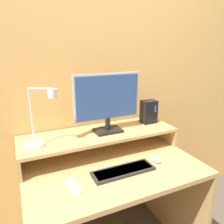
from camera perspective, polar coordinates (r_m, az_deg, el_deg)
wall_back at (r=1.66m, az=-6.15°, el=7.97°), size 6.00×0.05×2.50m
desk at (r=1.59m, az=-0.22°, el=-20.62°), size 1.11×0.74×0.77m
monitor_shelf at (r=1.57m, az=-3.22°, el=-6.10°), size 1.11×0.35×0.15m
monitor at (r=1.50m, az=-1.18°, el=3.00°), size 0.48×0.13×0.42m
desk_lamp at (r=1.36m, az=-17.94°, el=-1.69°), size 0.21×0.14×0.36m
router_dock at (r=1.75m, az=9.55°, el=0.08°), size 0.11×0.09×0.18m
keyboard at (r=1.37m, az=2.97°, el=-15.06°), size 0.39×0.13×0.02m
mouse at (r=1.51m, az=11.51°, el=-12.14°), size 0.05×0.08×0.03m
remote_control at (r=1.27m, az=-10.08°, el=-18.53°), size 0.06×0.15×0.02m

